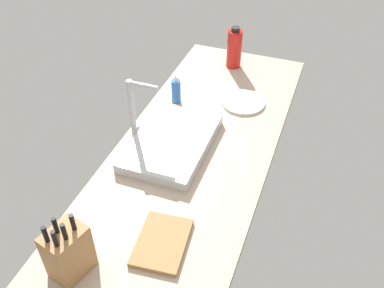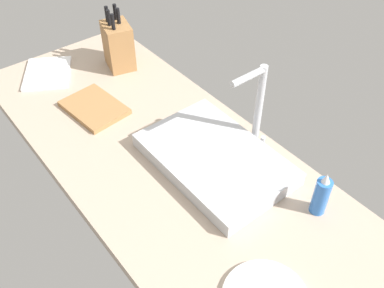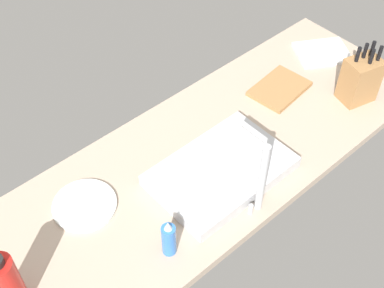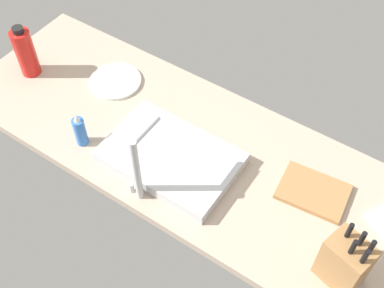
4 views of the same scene
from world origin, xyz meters
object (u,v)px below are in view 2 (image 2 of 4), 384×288
(soap_bottle, at_px, (321,195))
(dish_towel, at_px, (48,73))
(knife_block, at_px, (118,45))
(sink_basin, at_px, (215,159))
(cutting_board, at_px, (94,108))
(faucet, at_px, (257,102))

(soap_bottle, xyz_separation_m, dish_towel, (-1.09, -0.30, -0.06))
(knife_block, bearing_deg, sink_basin, 9.17)
(soap_bottle, bearing_deg, dish_towel, -164.75)
(knife_block, distance_m, soap_bottle, 0.97)
(knife_block, relative_size, soap_bottle, 1.65)
(knife_block, bearing_deg, soap_bottle, 17.26)
(cutting_board, bearing_deg, soap_bottle, 18.56)
(soap_bottle, bearing_deg, knife_block, -177.63)
(sink_basin, xyz_separation_m, knife_block, (-0.65, 0.07, 0.07))
(faucet, distance_m, knife_block, 0.66)
(faucet, bearing_deg, knife_block, -171.95)
(sink_basin, height_order, cutting_board, sink_basin)
(sink_basin, relative_size, knife_block, 1.91)
(faucet, xyz_separation_m, soap_bottle, (0.31, -0.05, -0.10))
(faucet, distance_m, cutting_board, 0.59)
(faucet, relative_size, dish_towel, 1.33)
(dish_towel, bearing_deg, sink_basin, 13.87)
(knife_block, xyz_separation_m, soap_bottle, (0.96, 0.04, -0.03))
(faucet, bearing_deg, cutting_board, -146.20)
(soap_bottle, bearing_deg, faucet, 170.37)
(sink_basin, height_order, soap_bottle, soap_bottle)
(sink_basin, distance_m, dish_towel, 0.80)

